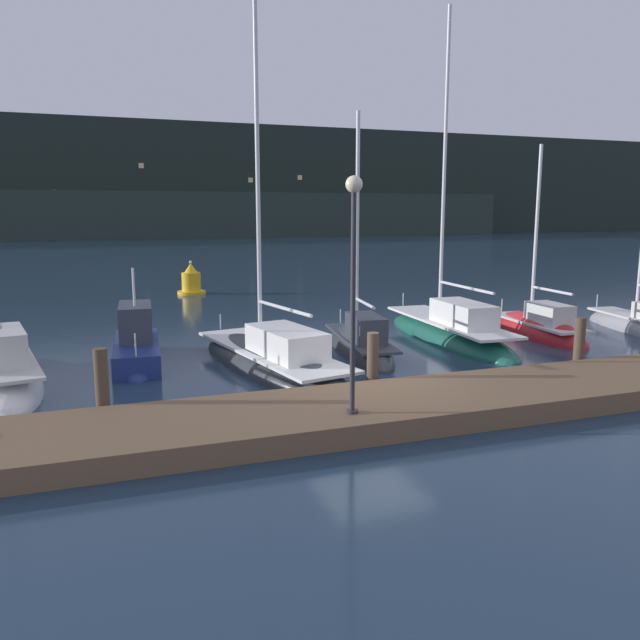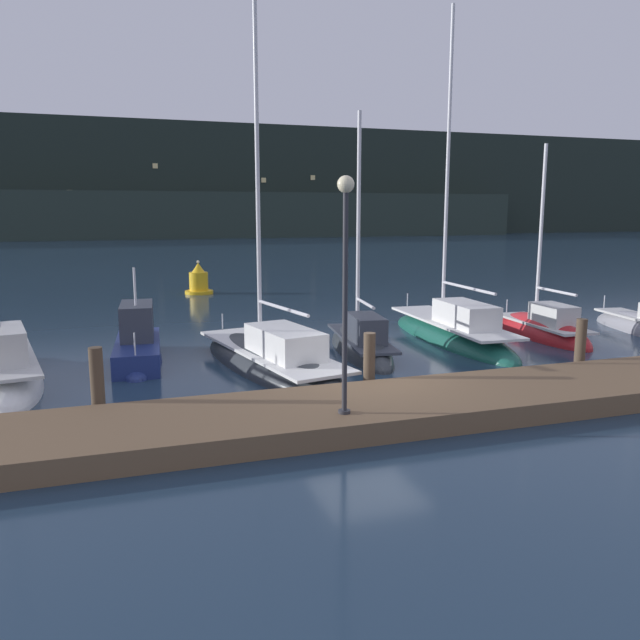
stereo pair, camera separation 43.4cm
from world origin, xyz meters
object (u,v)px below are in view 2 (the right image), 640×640
at_px(sailboat_berth_5, 361,348).
at_px(sailboat_berth_6, 452,336).
at_px(sailboat_berth_2, 1,377).
at_px(dock_lamppost, 345,260).
at_px(motorboat_berth_3, 138,352).
at_px(sailboat_berth_7, 542,334).
at_px(sailboat_berth_4, 271,364).
at_px(channel_buoy, 199,282).

height_order(sailboat_berth_5, sailboat_berth_6, sailboat_berth_6).
bearing_deg(sailboat_berth_6, sailboat_berth_2, -175.24).
xyz_separation_m(sailboat_berth_2, dock_lamppost, (7.02, -6.24, 3.29)).
distance_m(motorboat_berth_3, sailboat_berth_7, 13.55).
bearing_deg(sailboat_berth_2, sailboat_berth_4, -5.79).
bearing_deg(sailboat_berth_4, sailboat_berth_5, 19.05).
bearing_deg(motorboat_berth_3, channel_buoy, 76.24).
height_order(sailboat_berth_2, sailboat_berth_7, sailboat_berth_2).
relative_size(sailboat_berth_4, sailboat_berth_7, 1.51).
bearing_deg(sailboat_berth_2, channel_buoy, 66.40).
height_order(sailboat_berth_7, dock_lamppost, sailboat_berth_7).
distance_m(sailboat_berth_5, sailboat_berth_6, 3.69).
relative_size(sailboat_berth_4, sailboat_berth_5, 1.39).
xyz_separation_m(motorboat_berth_3, dock_lamppost, (3.61, -7.54, 3.15)).
bearing_deg(motorboat_berth_3, sailboat_berth_2, -159.21).
distance_m(sailboat_berth_2, sailboat_berth_7, 16.96).
relative_size(motorboat_berth_3, dock_lamppost, 1.03).
xyz_separation_m(sailboat_berth_7, channel_buoy, (-9.91, 15.41, 0.53)).
bearing_deg(sailboat_berth_4, sailboat_berth_6, 15.23).
relative_size(motorboat_berth_3, channel_buoy, 2.63).
distance_m(sailboat_berth_2, sailboat_berth_4, 6.93).
bearing_deg(channel_buoy, sailboat_berth_6, -66.22).
relative_size(sailboat_berth_5, dock_lamppost, 1.77).
bearing_deg(sailboat_berth_5, motorboat_berth_3, 172.10).
xyz_separation_m(sailboat_berth_5, dock_lamppost, (-3.00, -6.62, 3.30)).
distance_m(sailboat_berth_4, dock_lamppost, 6.46).
xyz_separation_m(sailboat_berth_6, dock_lamppost, (-6.61, -7.38, 3.26)).
height_order(sailboat_berth_6, channel_buoy, sailboat_berth_6).
height_order(motorboat_berth_3, channel_buoy, motorboat_berth_3).
xyz_separation_m(sailboat_berth_6, sailboat_berth_7, (3.32, -0.44, -0.06)).
bearing_deg(sailboat_berth_5, channel_buoy, 100.74).
distance_m(sailboat_berth_6, sailboat_berth_7, 3.35).
bearing_deg(sailboat_berth_6, motorboat_berth_3, 179.10).
distance_m(sailboat_berth_2, sailboat_berth_6, 13.68).
relative_size(sailboat_berth_5, channel_buoy, 4.52).
bearing_deg(sailboat_berth_2, motorboat_berth_3, 20.79).
height_order(sailboat_berth_4, channel_buoy, sailboat_berth_4).
xyz_separation_m(sailboat_berth_5, sailboat_berth_6, (3.61, 0.76, 0.04)).
xyz_separation_m(sailboat_berth_6, channel_buoy, (-6.60, 14.97, 0.47)).
height_order(sailboat_berth_2, sailboat_berth_4, sailboat_berth_4).
relative_size(motorboat_berth_3, sailboat_berth_4, 0.42).
distance_m(channel_buoy, dock_lamppost, 22.53).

